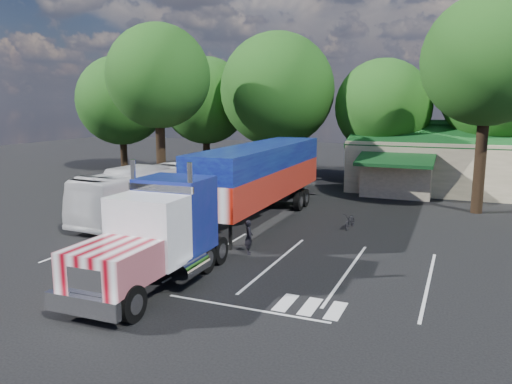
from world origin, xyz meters
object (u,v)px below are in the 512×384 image
at_px(semi_truck, 240,184).
at_px(woman, 249,237).
at_px(tour_bus, 151,191).
at_px(silver_sedan, 386,183).
at_px(bicycle, 350,221).

bearing_deg(semi_truck, woman, -60.47).
xyz_separation_m(semi_truck, tour_bus, (-6.72, 1.52, -1.08)).
relative_size(semi_truck, tour_bus, 1.97).
relative_size(woman, silver_sedan, 0.37).
bearing_deg(bicycle, silver_sedan, 93.19).
distance_m(tour_bus, silver_sedan, 18.83).
bearing_deg(tour_bus, woman, -24.91).
distance_m(woman, bicycle, 7.35).
height_order(semi_truck, tour_bus, semi_truck).
bearing_deg(tour_bus, silver_sedan, 54.21).
height_order(semi_truck, bicycle, semi_truck).
bearing_deg(semi_truck, silver_sedan, 70.89).
relative_size(semi_truck, bicycle, 13.60).
bearing_deg(semi_truck, tour_bus, 166.39).
xyz_separation_m(woman, silver_sedan, (3.40, 19.21, -0.10)).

